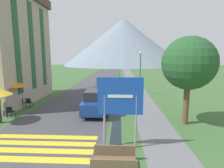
{
  "coord_description": "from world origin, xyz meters",
  "views": [
    {
      "loc": [
        1.4,
        -4.12,
        4.24
      ],
      "look_at": [
        0.75,
        10.0,
        2.09
      ],
      "focal_mm": 28.0,
      "sensor_mm": 36.0,
      "label": 1
    }
  ],
  "objects_px": {
    "footbridge": "(114,162)",
    "road_sign": "(120,102)",
    "parked_car_near": "(97,101)",
    "hotel_building": "(4,42)",
    "parked_car_far": "(104,84)",
    "person_seated_far": "(5,107)",
    "cafe_chair_near_right": "(10,111)",
    "cafe_chair_far_left": "(29,102)",
    "cafe_chair_far_right": "(21,102)",
    "tree_by_path": "(189,63)",
    "cafe_umbrella_middle_orange": "(15,84)",
    "streetlamp": "(140,69)"
  },
  "relations": [
    {
      "from": "hotel_building",
      "to": "parked_car_near",
      "type": "height_order",
      "value": "hotel_building"
    },
    {
      "from": "cafe_chair_near_right",
      "to": "cafe_chair_far_right",
      "type": "relative_size",
      "value": 1.0
    },
    {
      "from": "road_sign",
      "to": "footbridge",
      "type": "bearing_deg",
      "value": -97.87
    },
    {
      "from": "tree_by_path",
      "to": "person_seated_far",
      "type": "bearing_deg",
      "value": 176.25
    },
    {
      "from": "streetlamp",
      "to": "road_sign",
      "type": "bearing_deg",
      "value": -100.66
    },
    {
      "from": "cafe_chair_far_left",
      "to": "cafe_umbrella_middle_orange",
      "type": "bearing_deg",
      "value": -137.12
    },
    {
      "from": "road_sign",
      "to": "cafe_umbrella_middle_orange",
      "type": "bearing_deg",
      "value": 147.07
    },
    {
      "from": "parked_car_far",
      "to": "cafe_umbrella_middle_orange",
      "type": "bearing_deg",
      "value": -126.08
    },
    {
      "from": "cafe_umbrella_middle_orange",
      "to": "cafe_chair_far_left",
      "type": "bearing_deg",
      "value": 53.75
    },
    {
      "from": "footbridge",
      "to": "cafe_chair_far_right",
      "type": "bearing_deg",
      "value": 136.35
    },
    {
      "from": "cafe_chair_near_right",
      "to": "footbridge",
      "type": "bearing_deg",
      "value": -16.4
    },
    {
      "from": "cafe_chair_far_right",
      "to": "streetlamp",
      "type": "xyz_separation_m",
      "value": [
        10.6,
        5.79,
        2.42
      ]
    },
    {
      "from": "road_sign",
      "to": "cafe_chair_near_right",
      "type": "distance_m",
      "value": 8.69
    },
    {
      "from": "cafe_chair_far_left",
      "to": "person_seated_far",
      "type": "height_order",
      "value": "person_seated_far"
    },
    {
      "from": "parked_car_near",
      "to": "cafe_chair_near_right",
      "type": "relative_size",
      "value": 5.24
    },
    {
      "from": "hotel_building",
      "to": "footbridge",
      "type": "distance_m",
      "value": 15.48
    },
    {
      "from": "parked_car_near",
      "to": "road_sign",
      "type": "bearing_deg",
      "value": -71.21
    },
    {
      "from": "cafe_chair_far_right",
      "to": "person_seated_far",
      "type": "distance_m",
      "value": 2.16
    },
    {
      "from": "hotel_building",
      "to": "cafe_chair_far_right",
      "type": "xyz_separation_m",
      "value": [
        2.47,
        -2.13,
        -5.17
      ]
    },
    {
      "from": "cafe_chair_far_left",
      "to": "footbridge",
      "type": "bearing_deg",
      "value": -56.93
    },
    {
      "from": "road_sign",
      "to": "cafe_chair_near_right",
      "type": "xyz_separation_m",
      "value": [
        -7.7,
        3.64,
        -1.72
      ]
    },
    {
      "from": "cafe_chair_near_right",
      "to": "tree_by_path",
      "type": "height_order",
      "value": "tree_by_path"
    },
    {
      "from": "parked_car_far",
      "to": "cafe_chair_far_right",
      "type": "distance_m",
      "value": 10.02
    },
    {
      "from": "hotel_building",
      "to": "parked_car_near",
      "type": "relative_size",
      "value": 2.36
    },
    {
      "from": "hotel_building",
      "to": "person_seated_far",
      "type": "relative_size",
      "value": 8.39
    },
    {
      "from": "cafe_chair_near_right",
      "to": "cafe_chair_far_right",
      "type": "bearing_deg",
      "value": 122.97
    },
    {
      "from": "cafe_chair_far_left",
      "to": "road_sign",
      "type": "bearing_deg",
      "value": -49.61
    },
    {
      "from": "parked_car_far",
      "to": "streetlamp",
      "type": "distance_m",
      "value": 5.15
    },
    {
      "from": "road_sign",
      "to": "cafe_chair_far_left",
      "type": "xyz_separation_m",
      "value": [
        -7.7,
        6.18,
        -1.72
      ]
    },
    {
      "from": "hotel_building",
      "to": "road_sign",
      "type": "xyz_separation_m",
      "value": [
        10.81,
        -8.3,
        -3.46
      ]
    },
    {
      "from": "cafe_chair_far_left",
      "to": "cafe_chair_far_right",
      "type": "distance_m",
      "value": 0.64
    },
    {
      "from": "tree_by_path",
      "to": "streetlamp",
      "type": "bearing_deg",
      "value": 102.59
    },
    {
      "from": "footbridge",
      "to": "cafe_chair_near_right",
      "type": "height_order",
      "value": "cafe_chair_near_right"
    },
    {
      "from": "parked_car_far",
      "to": "person_seated_far",
      "type": "distance_m",
      "value": 11.75
    },
    {
      "from": "road_sign",
      "to": "cafe_chair_far_left",
      "type": "bearing_deg",
      "value": 141.26
    },
    {
      "from": "footbridge",
      "to": "road_sign",
      "type": "bearing_deg",
      "value": 82.13
    },
    {
      "from": "road_sign",
      "to": "footbridge",
      "type": "height_order",
      "value": "road_sign"
    },
    {
      "from": "footbridge",
      "to": "cafe_chair_far_left",
      "type": "xyz_separation_m",
      "value": [
        -7.48,
        7.76,
        0.29
      ]
    },
    {
      "from": "hotel_building",
      "to": "parked_car_far",
      "type": "height_order",
      "value": "hotel_building"
    },
    {
      "from": "parked_car_far",
      "to": "cafe_chair_far_left",
      "type": "distance_m",
      "value": 9.62
    },
    {
      "from": "cafe_chair_far_right",
      "to": "tree_by_path",
      "type": "height_order",
      "value": "tree_by_path"
    },
    {
      "from": "parked_car_far",
      "to": "streetlamp",
      "type": "height_order",
      "value": "streetlamp"
    },
    {
      "from": "cafe_chair_near_right",
      "to": "tree_by_path",
      "type": "bearing_deg",
      "value": 16.41
    },
    {
      "from": "road_sign",
      "to": "footbridge",
      "type": "relative_size",
      "value": 1.98
    },
    {
      "from": "hotel_building",
      "to": "tree_by_path",
      "type": "xyz_separation_m",
      "value": [
        15.02,
        -5.1,
        -1.81
      ]
    },
    {
      "from": "parked_car_near",
      "to": "cafe_chair_far_right",
      "type": "xyz_separation_m",
      "value": [
        -6.53,
        0.82,
        -0.4
      ]
    },
    {
      "from": "cafe_chair_far_left",
      "to": "streetlamp",
      "type": "xyz_separation_m",
      "value": [
        9.95,
        5.78,
        2.42
      ]
    },
    {
      "from": "cafe_chair_far_right",
      "to": "tree_by_path",
      "type": "xyz_separation_m",
      "value": [
        12.55,
        -2.97,
        3.36
      ]
    },
    {
      "from": "person_seated_far",
      "to": "tree_by_path",
      "type": "xyz_separation_m",
      "value": [
        12.53,
        -0.82,
        3.18
      ]
    },
    {
      "from": "cafe_chair_near_right",
      "to": "cafe_chair_far_right",
      "type": "height_order",
      "value": "same"
    }
  ]
}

